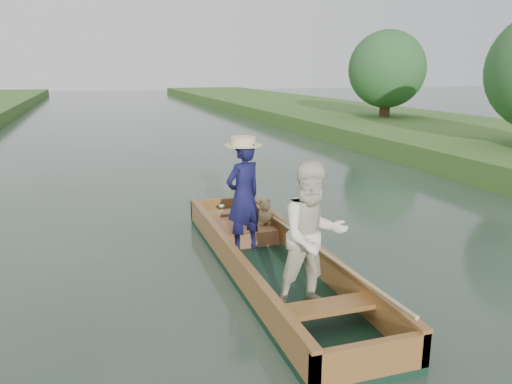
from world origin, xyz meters
name	(u,v)px	position (x,y,z in m)	size (l,w,h in m)	color
ground	(270,274)	(0.00, 0.00, 0.00)	(120.00, 120.00, 0.00)	#283D30
trees_far	(158,74)	(-0.17, 8.93, 2.45)	(22.61, 12.05, 4.24)	#47331E
punt	(275,238)	(0.00, -0.16, 0.55)	(1.12, 5.00, 1.68)	black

